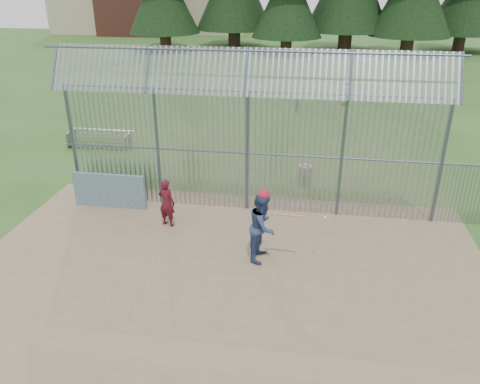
% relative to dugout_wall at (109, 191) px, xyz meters
% --- Properties ---
extents(ground, '(120.00, 120.00, 0.00)m').
position_rel_dugout_wall_xyz_m(ground, '(4.60, -2.90, -0.62)').
color(ground, '#2D511E').
rests_on(ground, ground).
extents(dirt_infield, '(14.00, 10.00, 0.02)m').
position_rel_dugout_wall_xyz_m(dirt_infield, '(4.60, -3.40, -0.61)').
color(dirt_infield, '#756047').
rests_on(dirt_infield, ground).
extents(dugout_wall, '(2.50, 0.12, 1.20)m').
position_rel_dugout_wall_xyz_m(dugout_wall, '(0.00, 0.00, 0.00)').
color(dugout_wall, '#38566B').
rests_on(dugout_wall, dirt_infield).
extents(batter, '(0.87, 1.04, 1.94)m').
position_rel_dugout_wall_xyz_m(batter, '(5.45, -2.37, 0.37)').
color(batter, navy).
rests_on(batter, dirt_infield).
extents(onlooker, '(0.65, 0.52, 1.56)m').
position_rel_dugout_wall_xyz_m(onlooker, '(2.30, -0.95, 0.18)').
color(onlooker, maroon).
rests_on(onlooker, dirt_infield).
extents(bg_kid_standing, '(0.92, 0.79, 1.60)m').
position_rel_dugout_wall_xyz_m(bg_kid_standing, '(8.54, 15.72, 0.18)').
color(bg_kid_standing, slate).
rests_on(bg_kid_standing, ground).
extents(bg_kid_seated, '(0.51, 0.34, 0.80)m').
position_rel_dugout_wall_xyz_m(bg_kid_seated, '(5.73, 13.46, -0.22)').
color(bg_kid_seated, slate).
rests_on(bg_kid_seated, ground).
extents(batting_gear, '(1.84, 0.36, 0.67)m').
position_rel_dugout_wall_xyz_m(batting_gear, '(5.57, -2.39, 1.25)').
color(batting_gear, '#B11732').
rests_on(batting_gear, ground).
extents(trash_can, '(0.56, 0.56, 0.82)m').
position_rel_dugout_wall_xyz_m(trash_can, '(6.48, 3.02, -0.24)').
color(trash_can, gray).
rests_on(trash_can, ground).
extents(bleacher, '(3.00, 0.95, 0.72)m').
position_rel_dugout_wall_xyz_m(bleacher, '(-3.00, 5.87, -0.21)').
color(bleacher, slate).
rests_on(bleacher, ground).
extents(backstop_fence, '(20.09, 0.81, 5.30)m').
position_rel_dugout_wall_xyz_m(backstop_fence, '(6.41, 0.53, 1.74)').
color(backstop_fence, '#47566B').
rests_on(backstop_fence, ground).
extents(distant_buildings, '(26.50, 10.50, 8.00)m').
position_rel_dugout_wall_xyz_m(distant_buildings, '(-18.58, 53.59, 2.98)').
color(distant_buildings, brown).
rests_on(distant_buildings, ground).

